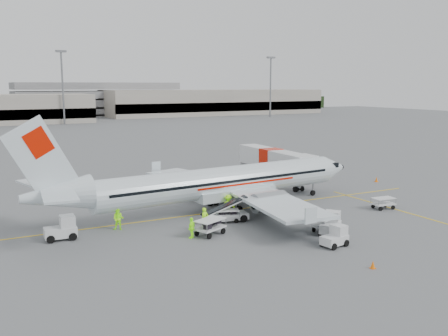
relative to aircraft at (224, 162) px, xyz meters
The scene contains 25 objects.
ground 4.81m from the aircraft, 30.23° to the right, with size 360.00×360.00×0.00m, color #56595B.
stripe_lead 4.80m from the aircraft, 30.23° to the right, with size 44.00×0.20×0.01m, color yellow.
stripe_cross 17.71m from the aircraft, 29.77° to the right, with size 0.20×20.00×0.01m, color yellow.
terminal_east 160.94m from the aircraft, 63.90° to the left, with size 90.00×26.00×10.00m, color gray, non-canonical shape.
parking_garage 161.62m from the aircraft, 80.81° to the left, with size 62.00×24.00×14.00m, color slate, non-canonical shape.
treeline 174.53m from the aircraft, 89.73° to the left, with size 300.00×3.00×6.00m, color black, non-canonical shape.
mast_center 117.84m from the aircraft, 87.17° to the left, with size 3.20×1.20×22.00m, color slate, non-canonical shape.
mast_east 142.77m from the aircraft, 55.49° to the left, with size 3.20×1.20×22.00m, color slate, non-canonical shape.
aircraft is the anchor object (origin of this frame).
jet_bridge 14.98m from the aircraft, 39.24° to the left, with size 3.01×16.05×4.21m, color silver, non-canonical shape.
belt_loader 5.35m from the aircraft, 114.38° to the right, with size 4.99×1.87×2.70m, color silver, non-canonical shape.
tug_fore 12.29m from the aircraft, 70.12° to the right, with size 2.29×1.31×1.77m, color silver, non-canonical shape.
tug_mid 14.34m from the aircraft, 80.84° to the right, with size 2.03×1.16×1.57m, color silver, non-canonical shape.
tug_aft 16.25m from the aircraft, behind, with size 2.41×1.38×1.86m, color silver, non-canonical shape.
cart_loaded_a 5.97m from the aircraft, 113.69° to the right, with size 2.10×1.24×1.10m, color silver, non-canonical shape.
cart_loaded_b 9.23m from the aircraft, 125.14° to the right, with size 2.50×1.48×1.30m, color silver, non-canonical shape.
cart_empty_a 11.74m from the aircraft, 68.31° to the right, with size 2.17×1.28×1.13m, color silver, non-canonical shape.
cart_empty_b 16.03m from the aircraft, 26.28° to the right, with size 2.14×1.27×1.12m, color silver, non-canonical shape.
cone_nose 24.05m from the aircraft, ahead, with size 0.39×0.39×0.64m, color #FF6B06.
cone_port 17.96m from the aircraft, 94.36° to the left, with size 0.39×0.39×0.63m, color #FF6B06.
cone_stbd 18.96m from the aircraft, 85.46° to the right, with size 0.34×0.34×0.55m, color #FF6B06.
crew_a 8.03m from the aircraft, 130.23° to the right, with size 0.70×0.46×1.92m, color #9CFD13.
crew_b 11.68m from the aircraft, 169.71° to the right, with size 0.91×0.71×1.88m, color #9CFD13.
crew_c 4.27m from the aircraft, 105.75° to the right, with size 1.25×0.72×1.93m, color #9CFD13.
crew_d 10.14m from the aircraft, 133.06° to the right, with size 0.98×0.41×1.67m, color #9CFD13.
Camera 1 is at (-22.41, -41.02, 11.87)m, focal length 40.00 mm.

